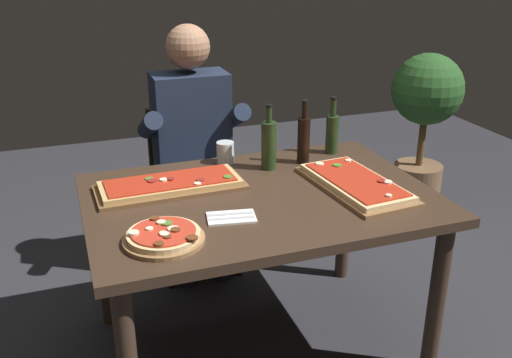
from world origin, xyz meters
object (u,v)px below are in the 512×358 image
(dining_table, at_px, (260,216))
(diner_chair, at_px, (191,180))
(pizza_rectangular_front, at_px, (171,185))
(vinegar_bottle_green, at_px, (304,139))
(seated_diner, at_px, (194,142))
(wine_bottle_dark, at_px, (269,144))
(tumbler_near_camera, at_px, (225,154))
(pizza_rectangular_left, at_px, (356,183))
(pizza_round_far, at_px, (164,236))
(potted_plant_corner, at_px, (424,118))
(oil_bottle_amber, at_px, (332,132))

(dining_table, relative_size, diner_chair, 1.61)
(pizza_rectangular_front, height_order, diner_chair, diner_chair)
(vinegar_bottle_green, bearing_deg, seated_diner, 132.15)
(wine_bottle_dark, relative_size, tumbler_near_camera, 2.96)
(vinegar_bottle_green, bearing_deg, pizza_rectangular_left, -76.12)
(pizza_rectangular_left, height_order, pizza_round_far, same)
(dining_table, distance_m, tumbler_near_camera, 0.42)
(pizza_round_far, relative_size, diner_chair, 0.33)
(diner_chair, relative_size, seated_diner, 0.65)
(pizza_rectangular_left, distance_m, wine_bottle_dark, 0.43)
(seated_diner, distance_m, potted_plant_corner, 1.57)
(dining_table, relative_size, pizza_round_far, 4.95)
(seated_diner, bearing_deg, pizza_rectangular_left, -58.22)
(pizza_rectangular_front, xyz_separation_m, diner_chair, (0.24, 0.68, -0.27))
(oil_bottle_amber, bearing_deg, seated_diner, 147.86)
(diner_chair, height_order, seated_diner, seated_diner)
(potted_plant_corner, bearing_deg, pizza_rectangular_front, -156.52)
(pizza_rectangular_front, bearing_deg, diner_chair, 70.82)
(dining_table, bearing_deg, vinegar_bottle_green, 41.87)
(wine_bottle_dark, xyz_separation_m, tumbler_near_camera, (-0.16, 0.13, -0.07))
(wine_bottle_dark, height_order, tumbler_near_camera, wine_bottle_dark)
(pizza_rectangular_front, relative_size, seated_diner, 0.47)
(pizza_round_far, height_order, vinegar_bottle_green, vinegar_bottle_green)
(oil_bottle_amber, distance_m, vinegar_bottle_green, 0.20)
(tumbler_near_camera, xyz_separation_m, diner_chair, (-0.07, 0.46, -0.30))
(wine_bottle_dark, relative_size, vinegar_bottle_green, 1.00)
(pizza_rectangular_left, relative_size, diner_chair, 0.66)
(oil_bottle_amber, bearing_deg, pizza_round_far, -146.61)
(pizza_rectangular_left, relative_size, potted_plant_corner, 0.54)
(wine_bottle_dark, distance_m, potted_plant_corner, 1.50)
(pizza_rectangular_front, bearing_deg, pizza_round_far, -104.62)
(pizza_round_far, relative_size, oil_bottle_amber, 1.02)
(diner_chair, height_order, potted_plant_corner, potted_plant_corner)
(pizza_rectangular_left, height_order, seated_diner, seated_diner)
(pizza_round_far, distance_m, diner_chair, 1.20)
(pizza_round_far, height_order, diner_chair, diner_chair)
(pizza_round_far, xyz_separation_m, potted_plant_corner, (1.90, 1.22, -0.10))
(dining_table, bearing_deg, diner_chair, 96.37)
(wine_bottle_dark, distance_m, oil_bottle_amber, 0.38)
(dining_table, distance_m, wine_bottle_dark, 0.37)
(pizza_rectangular_front, relative_size, vinegar_bottle_green, 2.07)
(diner_chair, bearing_deg, oil_bottle_amber, -39.68)
(wine_bottle_dark, relative_size, diner_chair, 0.34)
(pizza_round_far, distance_m, vinegar_bottle_green, 0.94)
(oil_bottle_amber, bearing_deg, wine_bottle_dark, -165.17)
(pizza_rectangular_left, relative_size, tumbler_near_camera, 5.68)
(pizza_rectangular_front, xyz_separation_m, pizza_rectangular_left, (0.73, -0.24, -0.00))
(pizza_round_far, relative_size, tumbler_near_camera, 2.80)
(dining_table, distance_m, pizza_rectangular_left, 0.42)
(vinegar_bottle_green, height_order, diner_chair, vinegar_bottle_green)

